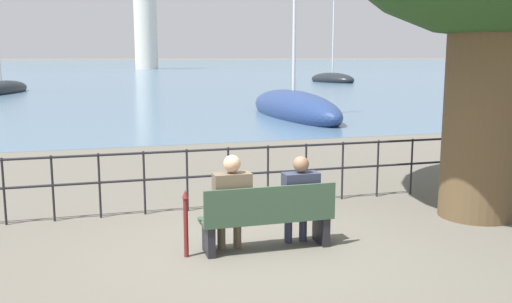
{
  "coord_description": "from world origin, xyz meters",
  "views": [
    {
      "loc": [
        -2.22,
        -7.04,
        2.58
      ],
      "look_at": [
        0.0,
        0.5,
        1.25
      ],
      "focal_mm": 40.0,
      "sensor_mm": 36.0,
      "label": 1
    }
  ],
  "objects_px": {
    "closed_umbrella": "(186,220)",
    "sailboat_2": "(293,109)",
    "sailboat_0": "(332,79)",
    "sailboat_3": "(1,89)",
    "seated_person_right": "(300,196)",
    "park_bench": "(268,219)",
    "seated_person_left": "(232,199)",
    "harbor_lighthouse": "(145,13)"
  },
  "relations": [
    {
      "from": "seated_person_right",
      "to": "sailboat_3",
      "type": "xyz_separation_m",
      "value": [
        -8.36,
        35.33,
        -0.37
      ]
    },
    {
      "from": "park_bench",
      "to": "harbor_lighthouse",
      "type": "distance_m",
      "value": 105.78
    },
    {
      "from": "sailboat_3",
      "to": "harbor_lighthouse",
      "type": "distance_m",
      "value": 72.24
    },
    {
      "from": "seated_person_left",
      "to": "closed_umbrella",
      "type": "distance_m",
      "value": 0.66
    },
    {
      "from": "seated_person_left",
      "to": "sailboat_0",
      "type": "relative_size",
      "value": 0.16
    },
    {
      "from": "sailboat_0",
      "to": "sailboat_2",
      "type": "xyz_separation_m",
      "value": [
        -14.54,
        -28.7,
        0.05
      ]
    },
    {
      "from": "seated_person_right",
      "to": "harbor_lighthouse",
      "type": "height_order",
      "value": "harbor_lighthouse"
    },
    {
      "from": "seated_person_right",
      "to": "park_bench",
      "type": "bearing_deg",
      "value": -171.14
    },
    {
      "from": "seated_person_left",
      "to": "closed_umbrella",
      "type": "relative_size",
      "value": 1.47
    },
    {
      "from": "sailboat_3",
      "to": "harbor_lighthouse",
      "type": "height_order",
      "value": "harbor_lighthouse"
    },
    {
      "from": "park_bench",
      "to": "sailboat_3",
      "type": "height_order",
      "value": "sailboat_3"
    },
    {
      "from": "seated_person_left",
      "to": "sailboat_2",
      "type": "bearing_deg",
      "value": 67.15
    },
    {
      "from": "sailboat_2",
      "to": "sailboat_3",
      "type": "xyz_separation_m",
      "value": [
        -14.03,
        19.61,
        -0.02
      ]
    },
    {
      "from": "sailboat_0",
      "to": "sailboat_3",
      "type": "bearing_deg",
      "value": -176.77
    },
    {
      "from": "seated_person_right",
      "to": "sailboat_3",
      "type": "bearing_deg",
      "value": 103.31
    },
    {
      "from": "sailboat_0",
      "to": "harbor_lighthouse",
      "type": "relative_size",
      "value": 0.36
    },
    {
      "from": "park_bench",
      "to": "harbor_lighthouse",
      "type": "relative_size",
      "value": 0.08
    },
    {
      "from": "sailboat_0",
      "to": "harbor_lighthouse",
      "type": "bearing_deg",
      "value": 86.65
    },
    {
      "from": "closed_umbrella",
      "to": "seated_person_left",
      "type": "bearing_deg",
      "value": 2.89
    },
    {
      "from": "seated_person_left",
      "to": "sailboat_3",
      "type": "bearing_deg",
      "value": 101.84
    },
    {
      "from": "closed_umbrella",
      "to": "sailboat_3",
      "type": "bearing_deg",
      "value": 100.86
    },
    {
      "from": "seated_person_left",
      "to": "sailboat_2",
      "type": "distance_m",
      "value": 17.06
    },
    {
      "from": "harbor_lighthouse",
      "to": "seated_person_left",
      "type": "bearing_deg",
      "value": -95.1
    },
    {
      "from": "closed_umbrella",
      "to": "sailboat_2",
      "type": "bearing_deg",
      "value": 65.31
    },
    {
      "from": "park_bench",
      "to": "sailboat_0",
      "type": "xyz_separation_m",
      "value": [
        20.69,
        44.49,
        -0.14
      ]
    },
    {
      "from": "sailboat_0",
      "to": "harbor_lighthouse",
      "type": "height_order",
      "value": "harbor_lighthouse"
    },
    {
      "from": "sailboat_0",
      "to": "harbor_lighthouse",
      "type": "distance_m",
      "value": 62.42
    },
    {
      "from": "sailboat_0",
      "to": "sailboat_3",
      "type": "distance_m",
      "value": 29.98
    },
    {
      "from": "sailboat_2",
      "to": "harbor_lighthouse",
      "type": "relative_size",
      "value": 0.39
    },
    {
      "from": "closed_umbrella",
      "to": "park_bench",
      "type": "bearing_deg",
      "value": -2.14
    },
    {
      "from": "seated_person_left",
      "to": "seated_person_right",
      "type": "height_order",
      "value": "seated_person_left"
    },
    {
      "from": "sailboat_0",
      "to": "sailboat_2",
      "type": "distance_m",
      "value": 32.17
    },
    {
      "from": "closed_umbrella",
      "to": "sailboat_3",
      "type": "relative_size",
      "value": 0.08
    },
    {
      "from": "seated_person_left",
      "to": "sailboat_2",
      "type": "relative_size",
      "value": 0.15
    },
    {
      "from": "seated_person_right",
      "to": "sailboat_0",
      "type": "bearing_deg",
      "value": 65.53
    },
    {
      "from": "sailboat_3",
      "to": "park_bench",
      "type": "bearing_deg",
      "value": -62.29
    },
    {
      "from": "closed_umbrella",
      "to": "sailboat_2",
      "type": "height_order",
      "value": "sailboat_2"
    },
    {
      "from": "park_bench",
      "to": "sailboat_3",
      "type": "bearing_deg",
      "value": 102.55
    },
    {
      "from": "park_bench",
      "to": "seated_person_right",
      "type": "xyz_separation_m",
      "value": [
        0.48,
        0.07,
        0.25
      ]
    },
    {
      "from": "sailboat_3",
      "to": "seated_person_right",
      "type": "bearing_deg",
      "value": -61.53
    },
    {
      "from": "sailboat_0",
      "to": "seated_person_left",
      "type": "bearing_deg",
      "value": -129.89
    },
    {
      "from": "harbor_lighthouse",
      "to": "sailboat_0",
      "type": "bearing_deg",
      "value": -78.95
    }
  ]
}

